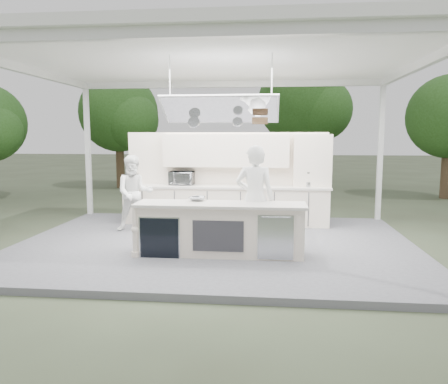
# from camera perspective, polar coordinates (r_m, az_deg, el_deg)

# --- Properties ---
(ground) EXTENTS (90.00, 90.00, 0.00)m
(ground) POSITION_cam_1_polar(r_m,az_deg,el_deg) (9.04, -1.09, -7.29)
(ground) COLOR #47543A
(ground) RESTS_ON ground
(stage_deck) EXTENTS (8.00, 6.00, 0.12)m
(stage_deck) POSITION_cam_1_polar(r_m,az_deg,el_deg) (9.02, -1.10, -6.92)
(stage_deck) COLOR slate
(stage_deck) RESTS_ON ground
(tent) EXTENTS (8.20, 6.20, 3.86)m
(tent) POSITION_cam_1_polar(r_m,az_deg,el_deg) (8.85, -1.15, 16.63)
(tent) COLOR white
(tent) RESTS_ON ground
(demo_island) EXTENTS (3.10, 0.79, 0.95)m
(demo_island) POSITION_cam_1_polar(r_m,az_deg,el_deg) (8.00, -0.64, -4.83)
(demo_island) COLOR white
(demo_island) RESTS_ON stage_deck
(back_counter) EXTENTS (5.08, 0.72, 0.95)m
(back_counter) POSITION_cam_1_polar(r_m,az_deg,el_deg) (10.76, 0.15, -1.66)
(back_counter) COLOR white
(back_counter) RESTS_ON stage_deck
(back_wall_unit) EXTENTS (5.05, 0.48, 2.25)m
(back_wall_unit) POSITION_cam_1_polar(r_m,az_deg,el_deg) (10.83, 2.61, 3.58)
(back_wall_unit) COLOR white
(back_wall_unit) RESTS_ON stage_deck
(tree_cluster) EXTENTS (19.55, 9.40, 5.85)m
(tree_cluster) POSITION_cam_1_polar(r_m,az_deg,el_deg) (18.52, 2.19, 10.44)
(tree_cluster) COLOR brown
(tree_cluster) RESTS_ON ground
(head_chef) EXTENTS (0.76, 0.52, 1.99)m
(head_chef) POSITION_cam_1_polar(r_m,az_deg,el_deg) (8.23, 4.05, -0.82)
(head_chef) COLOR white
(head_chef) RESTS_ON stage_deck
(sous_chef) EXTENTS (1.01, 0.90, 1.73)m
(sous_chef) POSITION_cam_1_polar(r_m,az_deg,el_deg) (10.17, -11.62, -0.14)
(sous_chef) COLOR white
(sous_chef) RESTS_ON stage_deck
(toaster_oven) EXTENTS (0.61, 0.42, 0.33)m
(toaster_oven) POSITION_cam_1_polar(r_m,az_deg,el_deg) (10.92, -5.54, 1.81)
(toaster_oven) COLOR #B7BBBF
(toaster_oven) RESTS_ON back_counter
(bowl_large) EXTENTS (0.37, 0.37, 0.07)m
(bowl_large) POSITION_cam_1_polar(r_m,az_deg,el_deg) (8.22, -3.58, -0.90)
(bowl_large) COLOR #ADB0B4
(bowl_large) RESTS_ON demo_island
(bowl_small) EXTENTS (0.33, 0.33, 0.08)m
(bowl_small) POSITION_cam_1_polar(r_m,az_deg,el_deg) (8.22, -3.35, -0.87)
(bowl_small) COLOR #B4B6BB
(bowl_small) RESTS_ON demo_island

